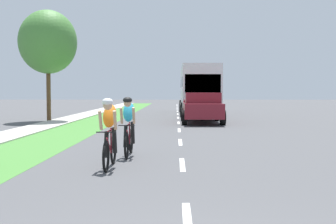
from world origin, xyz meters
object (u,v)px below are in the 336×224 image
at_px(cyclist_trailing, 129,126).
at_px(street_tree_near, 48,42).
at_px(pickup_maroon, 202,108).
at_px(cyclist_lead, 109,132).
at_px(bus_white, 198,88).

xyz_separation_m(cyclist_trailing, street_tree_near, (-6.02, 12.80, 3.69)).
distance_m(pickup_maroon, street_tree_near, 9.50).
xyz_separation_m(cyclist_lead, pickup_maroon, (2.91, 13.40, 0.02)).
relative_size(pickup_maroon, street_tree_near, 0.81).
xyz_separation_m(cyclist_lead, bus_white, (3.18, 22.66, 1.17)).
bearing_deg(street_tree_near, cyclist_trailing, -64.80).
xyz_separation_m(cyclist_lead, cyclist_trailing, (0.24, 1.73, 0.00)).
xyz_separation_m(pickup_maroon, bus_white, (0.27, 9.26, 1.15)).
height_order(cyclist_lead, street_tree_near, street_tree_near).
distance_m(pickup_maroon, bus_white, 9.34).
height_order(pickup_maroon, street_tree_near, street_tree_near).
height_order(pickup_maroon, bus_white, bus_white).
bearing_deg(cyclist_trailing, cyclist_lead, -97.74).
bearing_deg(cyclist_lead, street_tree_near, 111.71).
height_order(cyclist_trailing, street_tree_near, street_tree_near).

